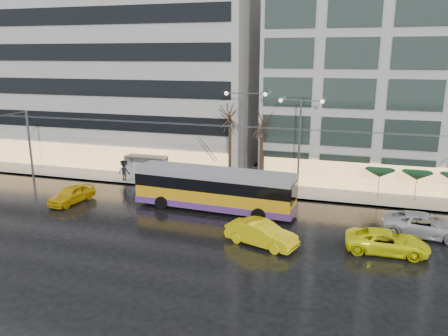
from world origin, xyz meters
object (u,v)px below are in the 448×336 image
at_px(street_lamp_near, 245,127).
at_px(trolleybus, 214,190).
at_px(bus_shelter, 144,162).
at_px(taxi_a, 72,194).

bearing_deg(street_lamp_near, trolleybus, -99.72).
distance_m(bus_shelter, taxi_a, 8.47).
relative_size(trolleybus, taxi_a, 2.99).
distance_m(street_lamp_near, taxi_a, 16.43).
bearing_deg(street_lamp_near, bus_shelter, -179.37).
height_order(bus_shelter, taxi_a, bus_shelter).
relative_size(street_lamp_near, taxi_a, 2.02).
distance_m(trolleybus, street_lamp_near, 7.59).
xyz_separation_m(bus_shelter, taxi_a, (-3.02, -7.82, -1.20)).
distance_m(trolleybus, taxi_a, 12.51).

